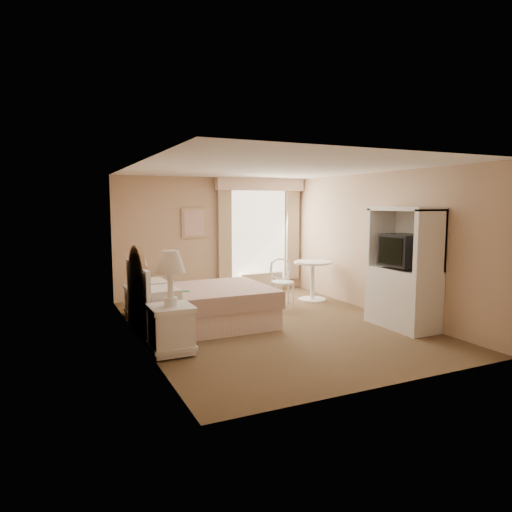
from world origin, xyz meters
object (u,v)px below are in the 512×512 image
round_table (313,274)px  armoire (403,278)px  cafe_chair (282,278)px  nightstand_near (171,316)px  nightstand_far (138,292)px  bed (198,305)px

round_table → armoire: 2.35m
round_table → cafe_chair: size_ratio=0.87×
cafe_chair → round_table: bearing=24.0°
nightstand_near → round_table: bearing=31.1°
nightstand_far → round_table: size_ratio=1.38×
nightstand_near → round_table: (3.43, 2.07, 0.02)m
bed → nightstand_near: nightstand_near is taller
nightstand_far → nightstand_near: bearing=-90.0°
armoire → bed: bearing=154.6°
nightstand_near → round_table: nightstand_near is taller
bed → cafe_chair: (1.92, 0.77, 0.18)m
round_table → cafe_chair: (-0.79, -0.16, -0.00)m
nightstand_near → cafe_chair: size_ratio=1.47×
bed → cafe_chair: bearing=21.8°
bed → nightstand_near: 1.36m
bed → nightstand_far: 1.33m
round_table → cafe_chair: cafe_chair is taller
nightstand_far → cafe_chair: 2.67m
cafe_chair → armoire: bearing=-52.2°
nightstand_far → armoire: size_ratio=0.58×
bed → round_table: 2.88m
cafe_chair → nightstand_near: bearing=-131.3°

